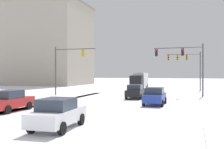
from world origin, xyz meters
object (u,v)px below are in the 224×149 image
object	(u,v)px
traffic_signal_far_right	(187,62)
car_black_lead	(135,91)
box_truck_delivery	(139,80)
car_red_third	(10,101)
traffic_signal_near_right	(185,59)
office_building_far_left_block	(45,45)
car_blue_second	(155,96)
car_white_fourth	(58,113)
traffic_signal_near_left	(66,62)

from	to	relation	value
traffic_signal_far_right	car_black_lead	world-z (taller)	traffic_signal_far_right
car_black_lead	box_truck_delivery	world-z (taller)	box_truck_delivery
car_black_lead	car_red_third	world-z (taller)	same
traffic_signal_far_right	box_truck_delivery	bearing A→B (deg)	162.10
traffic_signal_near_right	car_black_lead	world-z (taller)	traffic_signal_near_right
box_truck_delivery	office_building_far_left_block	world-z (taller)	office_building_far_left_block
box_truck_delivery	traffic_signal_near_right	bearing A→B (deg)	-59.29
car_blue_second	traffic_signal_near_right	bearing A→B (deg)	74.77
car_blue_second	car_white_fourth	distance (m)	12.48
traffic_signal_near_left	car_red_third	world-z (taller)	traffic_signal_near_left
traffic_signal_far_right	box_truck_delivery	world-z (taller)	traffic_signal_far_right
traffic_signal_near_left	office_building_far_left_block	xyz separation A→B (m)	(-21.06, 28.71, 6.06)
car_red_third	box_truck_delivery	world-z (taller)	box_truck_delivery
car_white_fourth	car_red_third	bearing A→B (deg)	145.78
car_black_lead	car_blue_second	size ratio (longest dim) A/B	1.02
car_blue_second	box_truck_delivery	world-z (taller)	box_truck_delivery
car_red_third	box_truck_delivery	distance (m)	31.15
box_truck_delivery	office_building_far_left_block	size ratio (longest dim) A/B	0.34
car_white_fourth	box_truck_delivery	xyz separation A→B (m)	(-2.73, 35.44, 0.82)
traffic_signal_near_left	traffic_signal_far_right	size ratio (longest dim) A/B	1.00
traffic_signal_far_right	car_white_fourth	world-z (taller)	traffic_signal_far_right
car_blue_second	office_building_far_left_block	world-z (taller)	office_building_far_left_block
office_building_far_left_block	car_black_lead	bearing A→B (deg)	-44.46
traffic_signal_near_left	car_blue_second	bearing A→B (deg)	-28.51
car_white_fourth	office_building_far_left_block	distance (m)	57.26
car_blue_second	office_building_far_left_block	xyz separation A→B (m)	(-33.73, 35.59, 9.65)
car_red_third	office_building_far_left_block	distance (m)	50.05
traffic_signal_near_left	office_building_far_left_block	size ratio (longest dim) A/B	0.30
car_red_third	office_building_far_left_block	bearing A→B (deg)	118.78
traffic_signal_near_right	traffic_signal_far_right	distance (m)	11.70
office_building_far_left_block	box_truck_delivery	bearing A→B (deg)	-23.78
car_blue_second	car_red_third	bearing A→B (deg)	-143.52
car_white_fourth	car_black_lead	bearing A→B (deg)	88.81
car_blue_second	car_red_third	world-z (taller)	same
traffic_signal_near_right	car_red_third	world-z (taller)	traffic_signal_near_right
car_blue_second	car_red_third	size ratio (longest dim) A/B	1.00
traffic_signal_far_right	box_truck_delivery	xyz separation A→B (m)	(-8.49, 2.74, -3.14)
car_red_third	car_white_fourth	size ratio (longest dim) A/B	0.98
car_red_third	traffic_signal_far_right	bearing A→B (deg)	66.15
office_building_far_left_block	traffic_signal_far_right	bearing A→B (deg)	-22.44
office_building_far_left_block	traffic_signal_near_left	bearing A→B (deg)	-53.73
traffic_signal_near_left	traffic_signal_near_right	bearing A→B (deg)	7.90
traffic_signal_far_right	car_red_third	xyz separation A→B (m)	(-12.45, -28.15, -3.95)
traffic_signal_near_right	car_blue_second	bearing A→B (deg)	-105.23
traffic_signal_near_right	traffic_signal_far_right	size ratio (longest dim) A/B	1.00
traffic_signal_near_left	car_black_lead	xyz separation A→B (m)	(9.63, -1.42, -3.60)
traffic_signal_near_left	car_blue_second	world-z (taller)	traffic_signal_near_left
traffic_signal_near_left	car_white_fourth	distance (m)	21.35
traffic_signal_far_right	office_building_far_left_block	bearing A→B (deg)	157.56
car_black_lead	box_truck_delivery	size ratio (longest dim) A/B	0.56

